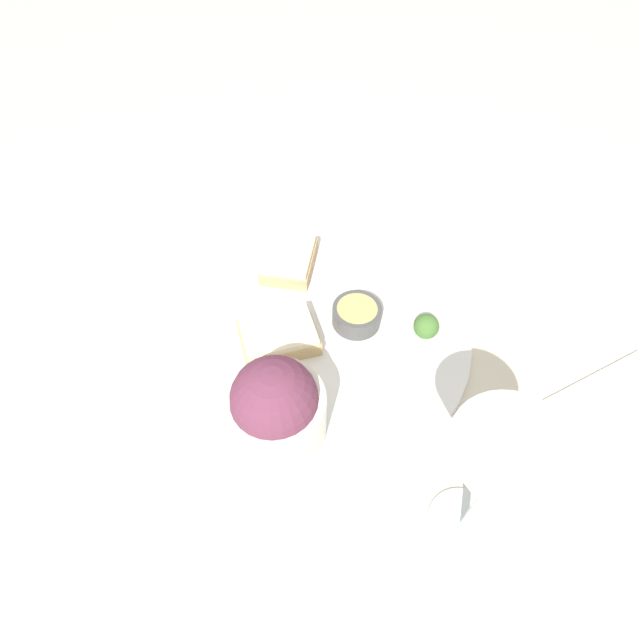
{
  "coord_description": "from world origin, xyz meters",
  "views": [
    {
      "loc": [
        0.26,
        0.25,
        0.49
      ],
      "look_at": [
        0.0,
        0.0,
        0.03
      ],
      "focal_mm": 28.0,
      "sensor_mm": 36.0,
      "label": 1
    }
  ],
  "objects": [
    {
      "name": "garnish",
      "position": [
        -0.08,
        0.09,
        0.03
      ],
      "size": [
        0.03,
        0.03,
        0.03
      ],
      "color": "#477533",
      "rests_on": "dinner_plate"
    },
    {
      "name": "fork",
      "position": [
        -0.16,
        0.26,
        0.0
      ],
      "size": [
        0.19,
        0.07,
        0.01
      ],
      "color": "silver",
      "rests_on": "ground_plane"
    },
    {
      "name": "salad_bowl",
      "position": [
        0.12,
        0.06,
        0.06
      ],
      "size": [
        0.1,
        0.1,
        0.11
      ],
      "color": "silver",
      "rests_on": "dinner_plate"
    },
    {
      "name": "sauce_ramekin",
      "position": [
        -0.04,
        0.02,
        0.03
      ],
      "size": [
        0.06,
        0.06,
        0.03
      ],
      "color": "#4C4C4C",
      "rests_on": "dinner_plate"
    },
    {
      "name": "cheese_toast_far",
      "position": [
        -0.05,
        -0.11,
        0.03
      ],
      "size": [
        0.11,
        0.1,
        0.03
      ],
      "color": "tan",
      "rests_on": "dinner_plate"
    },
    {
      "name": "dinner_plate",
      "position": [
        0.0,
        0.0,
        0.01
      ],
      "size": [
        0.36,
        0.36,
        0.01
      ],
      "color": "white",
      "rests_on": "ground_plane"
    },
    {
      "name": "cheese_toast_near",
      "position": [
        0.05,
        -0.02,
        0.03
      ],
      "size": [
        0.11,
        0.1,
        0.03
      ],
      "color": "tan",
      "rests_on": "dinner_plate"
    },
    {
      "name": "ground_plane",
      "position": [
        0.0,
        0.0,
        0.0
      ],
      "size": [
        4.0,
        4.0,
        0.0
      ],
      "primitive_type": "plane",
      "color": "beige"
    },
    {
      "name": "wine_glass",
      "position": [
        0.06,
        0.25,
        0.12
      ],
      "size": [
        0.1,
        0.1,
        0.17
      ],
      "color": "silver",
      "rests_on": "ground_plane"
    }
  ]
}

